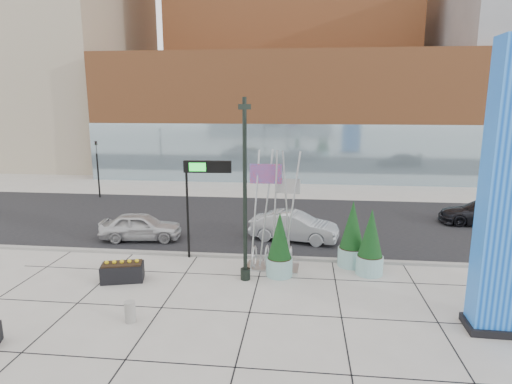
# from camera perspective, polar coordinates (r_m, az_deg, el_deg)

# --- Properties ---
(ground) EXTENTS (160.00, 160.00, 0.00)m
(ground) POSITION_cam_1_polar(r_m,az_deg,el_deg) (15.69, -4.14, -13.86)
(ground) COLOR #9E9991
(ground) RESTS_ON ground
(street_asphalt) EXTENTS (80.00, 12.00, 0.02)m
(street_asphalt) POSITION_cam_1_polar(r_m,az_deg,el_deg) (24.98, 0.02, -3.88)
(street_asphalt) COLOR black
(street_asphalt) RESTS_ON ground
(curb_edge) EXTENTS (80.00, 0.30, 0.12)m
(curb_edge) POSITION_cam_1_polar(r_m,az_deg,el_deg) (19.30, -1.97, -8.57)
(curb_edge) COLOR gray
(curb_edge) RESTS_ON ground
(tower_podium) EXTENTS (34.00, 10.00, 11.00)m
(tower_podium) POSITION_cam_1_polar(r_m,az_deg,el_deg) (40.94, 4.11, 10.07)
(tower_podium) COLOR #A75C30
(tower_podium) RESTS_ON ground
(tower_glass_front) EXTENTS (34.00, 0.60, 5.00)m
(tower_glass_front) POSITION_cam_1_polar(r_m,az_deg,el_deg) (36.38, 3.72, 5.11)
(tower_glass_front) COLOR #8CA5B2
(tower_glass_front) RESTS_ON ground
(building_beige_left) EXTENTS (18.00, 20.00, 34.00)m
(building_beige_left) POSITION_cam_1_polar(r_m,az_deg,el_deg) (56.72, -25.98, 21.16)
(building_beige_left) COLOR gray
(building_beige_left) RESTS_ON ground
(lamp_post) EXTENTS (0.48, 0.38, 7.00)m
(lamp_post) POSITION_cam_1_polar(r_m,az_deg,el_deg) (16.19, -1.48, -2.21)
(lamp_post) COLOR black
(lamp_post) RESTS_ON ground
(public_art_sculpture) EXTENTS (2.26, 1.24, 4.98)m
(public_art_sculpture) POSITION_cam_1_polar(r_m,az_deg,el_deg) (17.80, 2.28, -6.12)
(public_art_sculpture) COLOR silver
(public_art_sculpture) RESTS_ON ground
(concrete_bollard) EXTENTS (0.35, 0.35, 0.68)m
(concrete_bollard) POSITION_cam_1_polar(r_m,az_deg,el_deg) (14.54, -16.44, -15.07)
(concrete_bollard) COLOR gray
(concrete_bollard) RESTS_ON ground
(overhead_street_sign) EXTENTS (2.06, 0.30, 4.36)m
(overhead_street_sign) POSITION_cam_1_polar(r_m,az_deg,el_deg) (18.44, -7.05, 2.24)
(overhead_street_sign) COLOR black
(overhead_street_sign) RESTS_ON ground
(round_planter_east) EXTENTS (1.08, 1.08, 2.71)m
(round_planter_east) POSITION_cam_1_polar(r_m,az_deg,el_deg) (17.76, 15.02, -6.65)
(round_planter_east) COLOR #8EBFBD
(round_planter_east) RESTS_ON ground
(round_planter_mid) EXTENTS (1.13, 1.13, 2.82)m
(round_planter_mid) POSITION_cam_1_polar(r_m,az_deg,el_deg) (18.44, 12.68, -5.67)
(round_planter_mid) COLOR #8EBFBD
(round_planter_mid) RESTS_ON ground
(round_planter_west) EXTENTS (1.05, 1.05, 2.62)m
(round_planter_west) POSITION_cam_1_polar(r_m,az_deg,el_deg) (17.05, 3.17, -7.19)
(round_planter_west) COLOR #8EBFBD
(round_planter_west) RESTS_ON ground
(box_planter_north) EXTENTS (1.73, 1.17, 0.87)m
(box_planter_north) POSITION_cam_1_polar(r_m,az_deg,el_deg) (17.60, -17.38, -10.03)
(box_planter_north) COLOR black
(box_planter_north) RESTS_ON ground
(car_white_west) EXTENTS (4.17, 2.07, 1.36)m
(car_white_west) POSITION_cam_1_polar(r_m,az_deg,el_deg) (22.26, -15.09, -4.48)
(car_white_west) COLOR silver
(car_white_west) RESTS_ON ground
(car_silver_mid) EXTENTS (4.56, 2.34, 1.43)m
(car_silver_mid) POSITION_cam_1_polar(r_m,az_deg,el_deg) (21.46, 5.09, -4.63)
(car_silver_mid) COLOR #A3A7AB
(car_silver_mid) RESTS_ON ground
(car_dark_east) EXTENTS (4.76, 2.05, 1.37)m
(car_dark_east) POSITION_cam_1_polar(r_m,az_deg,el_deg) (27.35, 28.02, -2.45)
(car_dark_east) COLOR black
(car_dark_east) RESTS_ON ground
(traffic_signal) EXTENTS (0.15, 0.18, 4.10)m
(traffic_signal) POSITION_cam_1_polar(r_m,az_deg,el_deg) (32.70, -20.37, 3.26)
(traffic_signal) COLOR black
(traffic_signal) RESTS_ON ground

